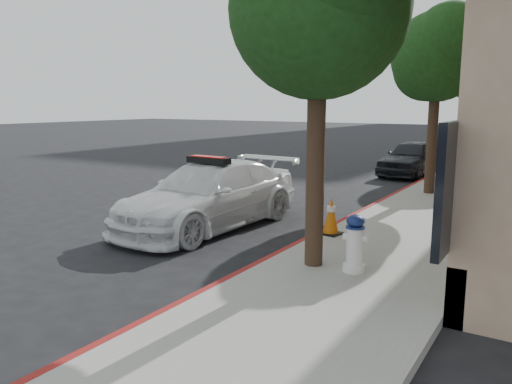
{
  "coord_description": "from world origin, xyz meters",
  "views": [
    {
      "loc": [
        6.34,
        -9.31,
        2.81
      ],
      "look_at": [
        0.95,
        -0.71,
        1.0
      ],
      "focal_mm": 35.0,
      "sensor_mm": 36.0,
      "label": 1
    }
  ],
  "objects_px": {
    "fire_hydrant": "(355,244)",
    "traffic_cone": "(331,216)",
    "parked_car_far": "(449,146)",
    "police_car": "(209,195)",
    "parked_car_mid": "(413,158)"
  },
  "relations": [
    {
      "from": "parked_car_far",
      "to": "fire_hydrant",
      "type": "height_order",
      "value": "parked_car_far"
    },
    {
      "from": "parked_car_far",
      "to": "fire_hydrant",
      "type": "xyz_separation_m",
      "value": [
        2.4,
        -19.28,
        -0.09
      ]
    },
    {
      "from": "parked_car_mid",
      "to": "traffic_cone",
      "type": "xyz_separation_m",
      "value": [
        1.15,
        -10.52,
        -0.17
      ]
    },
    {
      "from": "fire_hydrant",
      "to": "police_car",
      "type": "bearing_deg",
      "value": 146.38
    },
    {
      "from": "police_car",
      "to": "traffic_cone",
      "type": "distance_m",
      "value": 2.89
    },
    {
      "from": "police_car",
      "to": "parked_car_mid",
      "type": "bearing_deg",
      "value": 84.48
    },
    {
      "from": "police_car",
      "to": "fire_hydrant",
      "type": "xyz_separation_m",
      "value": [
        4.11,
        -1.57,
        -0.14
      ]
    },
    {
      "from": "fire_hydrant",
      "to": "traffic_cone",
      "type": "height_order",
      "value": "fire_hydrant"
    },
    {
      "from": "parked_car_far",
      "to": "traffic_cone",
      "type": "distance_m",
      "value": 17.38
    },
    {
      "from": "police_car",
      "to": "fire_hydrant",
      "type": "bearing_deg",
      "value": -17.55
    },
    {
      "from": "parked_car_far",
      "to": "traffic_cone",
      "type": "height_order",
      "value": "parked_car_far"
    },
    {
      "from": "parked_car_mid",
      "to": "traffic_cone",
      "type": "relative_size",
      "value": 5.29
    },
    {
      "from": "traffic_cone",
      "to": "fire_hydrant",
      "type": "bearing_deg",
      "value": -57.11
    },
    {
      "from": "parked_car_mid",
      "to": "fire_hydrant",
      "type": "height_order",
      "value": "parked_car_mid"
    },
    {
      "from": "fire_hydrant",
      "to": "traffic_cone",
      "type": "relative_size",
      "value": 1.2
    }
  ]
}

